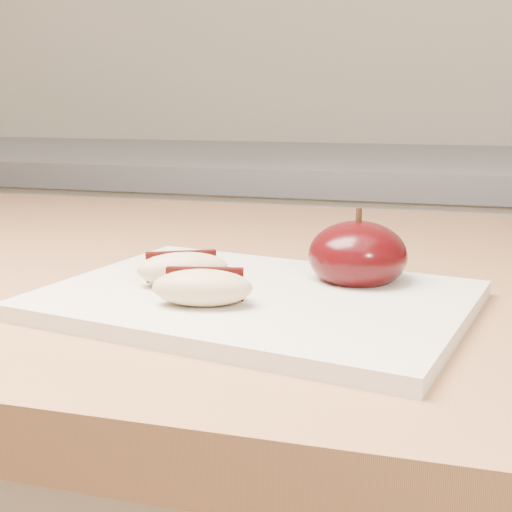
# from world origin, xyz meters

# --- Properties ---
(back_cabinet) EXTENTS (2.40, 0.62, 0.94)m
(back_cabinet) POSITION_xyz_m (0.00, 1.20, 0.47)
(back_cabinet) COLOR silver
(back_cabinet) RESTS_ON ground
(cutting_board) EXTENTS (0.31, 0.25, 0.01)m
(cutting_board) POSITION_xyz_m (0.08, 0.36, 0.91)
(cutting_board) COLOR beige
(cutting_board) RESTS_ON island_counter
(apple_half) EXTENTS (0.09, 0.09, 0.06)m
(apple_half) POSITION_xyz_m (0.14, 0.42, 0.93)
(apple_half) COLOR black
(apple_half) RESTS_ON cutting_board
(apple_wedge_a) EXTENTS (0.07, 0.06, 0.02)m
(apple_wedge_a) POSITION_xyz_m (0.02, 0.37, 0.92)
(apple_wedge_a) COLOR tan
(apple_wedge_a) RESTS_ON cutting_board
(apple_wedge_b) EXTENTS (0.07, 0.04, 0.02)m
(apple_wedge_b) POSITION_xyz_m (0.05, 0.32, 0.92)
(apple_wedge_b) COLOR tan
(apple_wedge_b) RESTS_ON cutting_board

